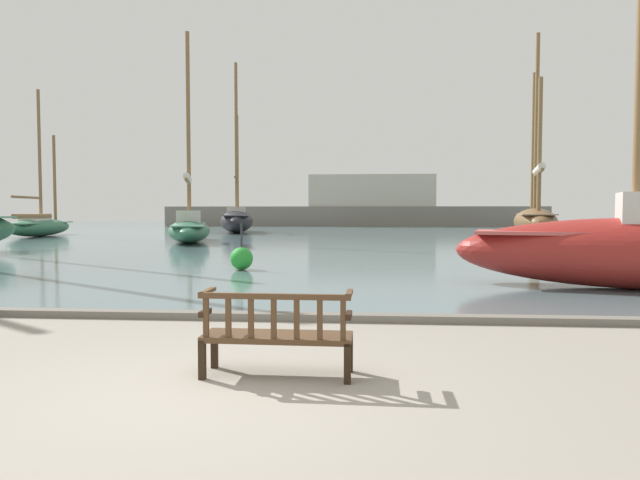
{
  "coord_description": "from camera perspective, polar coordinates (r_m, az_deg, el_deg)",
  "views": [
    {
      "loc": [
        1.55,
        -5.26,
        1.77
      ],
      "look_at": [
        0.3,
        10.0,
        1.0
      ],
      "focal_mm": 32.0,
      "sensor_mm": 36.0,
      "label": 1
    }
  ],
  "objects": [
    {
      "name": "ground_plane",
      "position": [
        5.77,
        -11.54,
        -15.05
      ],
      "size": [
        160.0,
        160.0,
        0.0
      ],
      "primitive_type": "plane",
      "color": "gray"
    },
    {
      "name": "park_bench",
      "position": [
        6.18,
        -4.33,
        -9.25
      ],
      "size": [
        1.61,
        0.55,
        0.92
      ],
      "color": "black",
      "rests_on": "ground"
    },
    {
      "name": "far_breakwater",
      "position": [
        65.19,
        3.88,
        3.12
      ],
      "size": [
        43.32,
        2.4,
        5.95
      ],
      "color": "slate",
      "rests_on": "ground"
    },
    {
      "name": "harbor_water",
      "position": [
        49.32,
        2.88,
        0.86
      ],
      "size": [
        100.0,
        80.0,
        0.08
      ],
      "primitive_type": "cube",
      "color": "slate",
      "rests_on": "ground"
    },
    {
      "name": "sailboat_outer_port",
      "position": [
        44.04,
        20.71,
        2.17
      ],
      "size": [
        5.28,
        11.79,
        14.48
      ],
      "color": "brown",
      "rests_on": "harbor_water"
    },
    {
      "name": "channel_buoy",
      "position": [
        16.63,
        -7.84,
        -1.83
      ],
      "size": [
        0.66,
        0.66,
        1.36
      ],
      "color": "green",
      "rests_on": "harbor_water"
    },
    {
      "name": "sailboat_outer_starboard",
      "position": [
        46.41,
        -8.32,
        2.13
      ],
      "size": [
        4.5,
        10.06,
        13.58
      ],
      "color": "black",
      "rests_on": "harbor_water"
    },
    {
      "name": "quay_edge_kerb",
      "position": [
        9.4,
        -4.92,
        -7.61
      ],
      "size": [
        40.0,
        0.3,
        0.12
      ],
      "primitive_type": "cube",
      "color": "slate",
      "rests_on": "ground"
    },
    {
      "name": "sailboat_nearest_port",
      "position": [
        32.15,
        -12.94,
        1.3
      ],
      "size": [
        4.44,
        10.26,
        11.5
      ],
      "color": "#2D6647",
      "rests_on": "harbor_water"
    },
    {
      "name": "sailboat_distant_harbor",
      "position": [
        43.18,
        -26.22,
        1.37
      ],
      "size": [
        2.97,
        8.37,
        9.94
      ],
      "color": "#2D6647",
      "rests_on": "harbor_water"
    }
  ]
}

